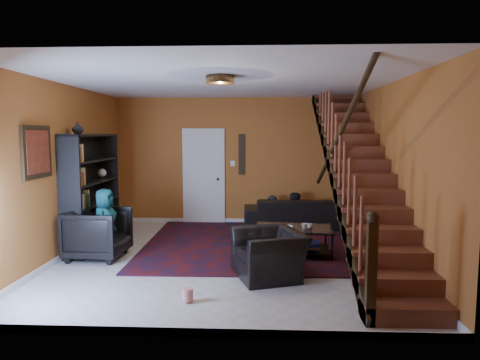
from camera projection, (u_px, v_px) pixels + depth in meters
The scene contains 21 objects.
floor at pixel (226, 258), 6.93m from camera, with size 5.50×5.50×0.00m, color beige.
room at pixel (163, 235), 8.31m from camera, with size 5.50×5.50×5.50m.
staircase at pixel (360, 173), 6.69m from camera, with size 0.95×5.02×3.18m.
bookshelf at pixel (92, 193), 7.54m from camera, with size 0.35×1.80×2.00m.
door at pixel (204, 178), 9.56m from camera, with size 0.82×0.05×2.05m, color silver.
framed_picture at pixel (37, 152), 5.97m from camera, with size 0.04×0.74×0.74m, color maroon.
wall_hanging at pixel (242, 154), 9.47m from camera, with size 0.14×0.03×0.90m, color black.
ceiling_fixture at pixel (220, 80), 5.85m from camera, with size 0.40×0.40×0.10m, color #3F2814.
rug at pixel (252, 239), 8.14m from camera, with size 3.82×4.37×0.02m, color #450D0C.
sofa at pixel (296, 213), 9.13m from camera, with size 2.21×0.86×0.65m, color black.
armchair_left at pixel (98, 233), 6.88m from camera, with size 0.87×0.89×0.81m, color black.
armchair_right at pixel (269, 254), 6.00m from camera, with size 1.00×0.87×0.65m, color black.
person_adult_a at pixel (272, 221), 9.22m from camera, with size 0.42×0.28×1.15m, color black.
person_adult_b at pixel (293, 220), 9.19m from camera, with size 0.59×0.46×1.21m, color black.
person_child at pixel (105, 223), 6.91m from camera, with size 0.55×0.36×1.13m, color #195F61.
coffee_table at pixel (292, 239), 7.04m from camera, with size 1.33×0.88×0.48m.
cup_a at pixel (309, 227), 6.85m from camera, with size 0.11×0.11×0.09m, color #999999.
cup_b at pixel (305, 226), 6.85m from camera, with size 0.10×0.10×0.09m, color #999999.
bowl at pixel (286, 228), 6.84m from camera, with size 0.23×0.23×0.06m, color #999999.
vase at pixel (78, 128), 6.92m from camera, with size 0.18×0.18×0.19m, color #999999.
popcorn_bucket at pixel (188, 295), 5.09m from camera, with size 0.13×0.13×0.15m, color red.
Camera 1 is at (0.54, -6.74, 1.99)m, focal length 32.00 mm.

